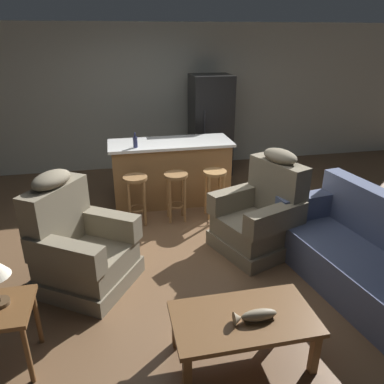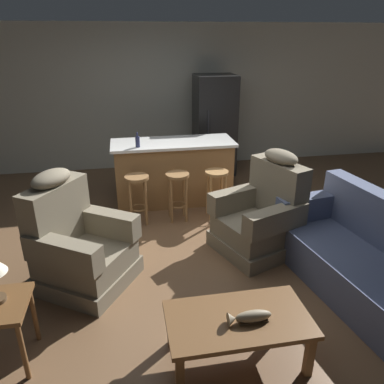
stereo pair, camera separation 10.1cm
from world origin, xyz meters
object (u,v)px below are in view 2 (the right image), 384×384
(coffee_table, at_px, (238,323))
(recliner_near_lamp, at_px, (78,245))
(recliner_near_island, at_px, (262,216))
(bar_stool_right, at_px, (216,185))
(fish_figurine, at_px, (249,317))
(refrigerator, at_px, (214,125))
(bar_stool_left, at_px, (137,191))
(bottle_tall_green, at_px, (138,142))
(kitchen_island, at_px, (173,172))
(couch, at_px, (366,260))
(bar_stool_middle, at_px, (178,188))

(coffee_table, relative_size, recliner_near_lamp, 0.92)
(recliner_near_island, distance_m, bar_stool_right, 0.99)
(fish_figurine, bearing_deg, refrigerator, 79.91)
(recliner_near_island, distance_m, bar_stool_left, 1.69)
(refrigerator, bearing_deg, bottle_tall_green, -135.65)
(kitchen_island, distance_m, bottle_tall_green, 0.78)
(coffee_table, distance_m, bar_stool_right, 2.56)
(coffee_table, relative_size, couch, 0.55)
(bar_stool_middle, xyz_separation_m, bar_stool_right, (0.54, 0.00, 0.00))
(couch, height_order, recliner_near_island, recliner_near_island)
(bar_stool_middle, xyz_separation_m, bottle_tall_green, (-0.49, 0.43, 0.56))
(bar_stool_middle, bearing_deg, bar_stool_left, 180.00)
(recliner_near_lamp, height_order, bar_stool_left, recliner_near_lamp)
(couch, bearing_deg, bar_stool_left, -49.75)
(couch, distance_m, bar_stool_left, 2.86)
(bar_stool_middle, bearing_deg, kitchen_island, 87.39)
(bar_stool_right, bearing_deg, kitchen_island, 129.18)
(coffee_table, xyz_separation_m, kitchen_island, (-0.07, 3.15, 0.11))
(recliner_near_lamp, height_order, kitchen_island, recliner_near_lamp)
(kitchen_island, relative_size, bar_stool_middle, 2.65)
(couch, xyz_separation_m, kitchen_island, (-1.58, 2.51, 0.14))
(fish_figurine, height_order, bar_stool_right, bar_stool_right)
(refrigerator, bearing_deg, bar_stool_right, -102.40)
(recliner_near_lamp, distance_m, recliner_near_island, 2.08)
(recliner_near_island, relative_size, bar_stool_right, 1.76)
(recliner_near_island, xyz_separation_m, bar_stool_middle, (-0.86, 0.93, 0.05))
(kitchen_island, height_order, bar_stool_right, kitchen_island)
(bar_stool_middle, xyz_separation_m, refrigerator, (0.94, 1.83, 0.41))
(recliner_near_lamp, relative_size, kitchen_island, 0.67)
(couch, distance_m, bottle_tall_green, 3.19)
(bar_stool_left, height_order, bar_stool_middle, same)
(recliner_near_island, height_order, kitchen_island, recliner_near_island)
(couch, bearing_deg, bottle_tall_green, -56.35)
(bar_stool_left, bearing_deg, bar_stool_right, 0.00)
(fish_figurine, height_order, recliner_near_island, recliner_near_island)
(kitchen_island, bearing_deg, bar_stool_left, -132.19)
(recliner_near_island, height_order, refrigerator, refrigerator)
(recliner_near_lamp, xyz_separation_m, refrigerator, (2.14, 3.05, 0.46))
(bottle_tall_green, bearing_deg, refrigerator, 44.35)
(coffee_table, xyz_separation_m, recliner_near_island, (0.77, 1.59, 0.06))
(fish_figurine, height_order, couch, couch)
(recliner_near_island, height_order, bottle_tall_green, recliner_near_island)
(coffee_table, height_order, bar_stool_right, bar_stool_right)
(bar_stool_left, bearing_deg, recliner_near_island, -33.56)
(recliner_near_lamp, xyz_separation_m, kitchen_island, (1.23, 1.85, 0.06))
(coffee_table, xyz_separation_m, bar_stool_left, (-0.64, 2.52, 0.11))
(coffee_table, bearing_deg, bottle_tall_green, 101.25)
(recliner_near_island, xyz_separation_m, bottle_tall_green, (-1.35, 1.36, 0.61))
(recliner_near_island, distance_m, refrigerator, 2.80)
(recliner_near_island, height_order, bar_stool_middle, recliner_near_island)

